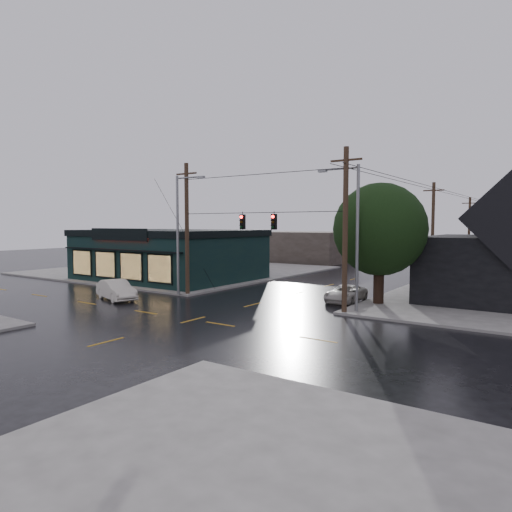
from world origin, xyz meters
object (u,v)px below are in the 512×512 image
Objects in this scene: utility_pole_nw at (188,295)px; utility_pole_ne at (344,314)px; sedan_cream at (116,290)px; corner_tree at (380,230)px; suv_silver at (346,294)px.

utility_pole_nw is 13.00m from utility_pole_ne.
utility_pole_nw is at bearing -14.30° from sedan_cream.
corner_tree is 1.84× the size of sedan_cream.
utility_pole_nw is 5.36m from sedan_cream.
corner_tree reaches higher than suv_silver.
suv_silver is at bearing 179.96° from corner_tree.
corner_tree is 1.91× the size of suv_silver.
utility_pole_nw is 2.28× the size of sedan_cream.
suv_silver is (11.30, 4.16, 0.59)m from utility_pole_nw.
corner_tree is at bearing -44.20° from sedan_cream.
utility_pole_nw and utility_pole_ne have the same top height.
corner_tree reaches higher than sedan_cream.
sedan_cream is (-2.85, -4.47, 0.73)m from utility_pole_nw.
utility_pole_nw reaches higher than suv_silver.
utility_pole_nw reaches higher than sedan_cream.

